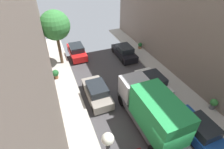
% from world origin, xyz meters
% --- Properties ---
extents(parked_car_left_3, '(1.78, 4.20, 1.57)m').
position_xyz_m(parked_car_left_3, '(-2.70, 7.34, 0.72)').
color(parked_car_left_3, gray).
rests_on(parked_car_left_3, ground).
extents(parked_car_left_4, '(1.78, 4.20, 1.57)m').
position_xyz_m(parked_car_left_4, '(-2.70, 15.57, 0.72)').
color(parked_car_left_4, red).
rests_on(parked_car_left_4, ground).
extents(parked_car_right_2, '(1.78, 4.20, 1.57)m').
position_xyz_m(parked_car_right_2, '(2.70, 0.88, 0.72)').
color(parked_car_right_2, '#194799').
rests_on(parked_car_right_2, ground).
extents(parked_car_right_3, '(1.78, 4.20, 1.57)m').
position_xyz_m(parked_car_right_3, '(2.70, 6.71, 0.72)').
color(parked_car_right_3, white).
rests_on(parked_car_right_3, ground).
extents(parked_car_right_4, '(1.78, 4.20, 1.57)m').
position_xyz_m(parked_car_right_4, '(2.70, 13.15, 0.72)').
color(parked_car_right_4, black).
rests_on(parked_car_right_4, ground).
extents(delivery_truck, '(2.26, 6.60, 3.38)m').
position_xyz_m(delivery_truck, '(0.00, 2.98, 1.79)').
color(delivery_truck, '#4C4C51').
rests_on(delivery_truck, ground).
extents(street_tree_0, '(3.10, 3.10, 6.05)m').
position_xyz_m(street_tree_0, '(-4.73, 14.47, 4.62)').
color(street_tree_0, brown).
rests_on(street_tree_0, sidewalk_left).
extents(potted_plant_1, '(0.59, 0.59, 0.97)m').
position_xyz_m(potted_plant_1, '(5.79, 2.45, 0.70)').
color(potted_plant_1, slate).
rests_on(potted_plant_1, sidewalk_right).
extents(potted_plant_2, '(0.54, 0.54, 0.79)m').
position_xyz_m(potted_plant_2, '(5.57, 14.31, 0.56)').
color(potted_plant_2, brown).
rests_on(potted_plant_2, sidewalk_right).
extents(potted_plant_3, '(0.68, 0.68, 0.99)m').
position_xyz_m(potted_plant_3, '(-5.77, 11.60, 0.72)').
color(potted_plant_3, brown).
rests_on(potted_plant_3, sidewalk_left).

